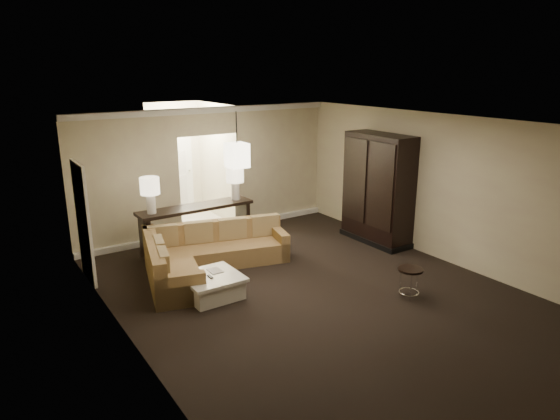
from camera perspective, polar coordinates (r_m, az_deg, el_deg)
ground at (r=8.32m, az=4.55°, el=-9.84°), size 8.00×8.00×0.00m
wall_back at (r=11.13m, az=-8.10°, el=4.38°), size 6.00×0.04×2.80m
wall_left at (r=6.48m, az=-16.62°, el=-4.77°), size 0.04×8.00×2.80m
wall_right at (r=9.90m, az=18.56°, el=2.22°), size 0.04×8.00×2.80m
ceiling at (r=7.53m, az=5.03°, el=9.69°), size 6.00×8.00×0.02m
crown_molding at (r=10.89m, az=-8.26°, el=11.20°), size 6.00×0.10×0.12m
baseboard at (r=11.43m, az=-7.73°, el=-2.25°), size 6.00×0.10×0.12m
side_door at (r=9.19m, az=-21.54°, el=-1.39°), size 0.05×0.90×2.10m
foyer at (r=12.35m, az=-10.80°, el=4.94°), size 1.44×2.02×2.80m
sectional_sofa at (r=9.23m, az=-8.70°, el=-5.14°), size 3.08×2.25×0.80m
coffee_table at (r=8.32m, az=-7.80°, el=-8.54°), size 0.91×0.91×0.38m
console_table at (r=10.31m, az=-9.51°, el=-1.54°), size 2.39×0.57×0.92m
armoire at (r=10.70m, az=11.14°, el=2.14°), size 0.69×1.61×2.31m
drink_table at (r=8.40m, az=14.63°, el=-7.37°), size 0.41×0.41×0.51m
table_lamp_left at (r=9.75m, az=-14.64°, el=2.28°), size 0.37×0.37×0.70m
table_lamp_right at (r=10.49m, az=-5.16°, el=3.70°), size 0.37×0.37×0.70m
pendant_light at (r=9.89m, az=-4.93°, el=6.26°), size 0.38×0.38×1.09m
person at (r=12.50m, az=-13.08°, el=3.22°), size 0.76×0.58×1.86m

